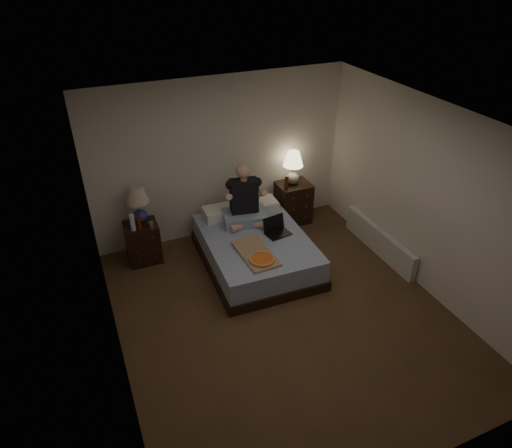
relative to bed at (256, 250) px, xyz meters
name	(u,v)px	position (x,y,z in m)	size (l,w,h in m)	color
floor	(284,315)	(-0.11, -1.15, -0.23)	(4.00, 4.50, 0.00)	brown
ceiling	(292,126)	(-0.11, -1.15, 2.27)	(4.00, 4.50, 0.00)	white
wall_back	(221,159)	(-0.11, 1.10, 1.02)	(4.00, 2.50, 0.00)	white
wall_front	(423,383)	(-0.11, -3.40, 1.02)	(4.00, 2.50, 0.00)	white
wall_left	(106,276)	(-2.11, -1.15, 1.02)	(4.50, 2.50, 0.00)	white
wall_right	(427,199)	(1.89, -1.15, 1.02)	(4.50, 2.50, 0.00)	white
bed	(256,250)	(0.00, 0.00, 0.00)	(1.40, 1.86, 0.47)	#566EAC
nightstand_left	(143,242)	(-1.48, 0.75, 0.07)	(0.47, 0.42, 0.61)	black
nightstand_right	(293,202)	(1.05, 0.89, 0.11)	(0.53, 0.48, 0.69)	black
lamp_left	(138,205)	(-1.45, 0.84, 0.65)	(0.32, 0.32, 0.56)	navy
lamp_right	(293,168)	(1.03, 0.90, 0.74)	(0.32, 0.32, 0.56)	gray
water_bottle	(132,223)	(-1.59, 0.64, 0.50)	(0.07, 0.07, 0.25)	white
soda_can	(151,225)	(-1.35, 0.60, 0.42)	(0.07, 0.07, 0.10)	beige
beer_bottle_left	(139,222)	(-1.50, 0.64, 0.49)	(0.06, 0.06, 0.23)	#5A200C
beer_bottle_right	(287,182)	(0.86, 0.77, 0.57)	(0.06, 0.06, 0.23)	#51200B
person	(245,194)	(0.01, 0.44, 0.70)	(0.66, 0.52, 0.93)	black
laptop	(278,227)	(0.32, -0.06, 0.35)	(0.34, 0.28, 0.24)	black
pizza_box	(262,260)	(-0.17, -0.59, 0.27)	(0.40, 0.76, 0.08)	tan
radiator	(379,241)	(1.82, -0.48, -0.03)	(0.10, 1.60, 0.40)	silver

